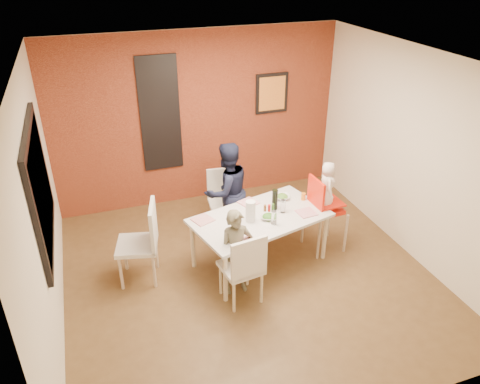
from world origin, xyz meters
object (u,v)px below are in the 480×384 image
object	(u,v)px
wine_bottle	(275,200)
toddler	(327,186)
dining_table	(260,221)
chair_left	(144,239)
child_far	(227,191)
high_chair	(323,207)
paper_towel_roll	(251,211)
chair_near	(244,266)
child_near	(236,252)
chair_far	(223,197)

from	to	relation	value
wine_bottle	toddler	bearing A→B (deg)	-6.09
dining_table	wine_bottle	bearing A→B (deg)	25.40
dining_table	wine_bottle	distance (m)	0.34
chair_left	child_far	xyz separation A→B (m)	(1.26, 0.60, 0.13)
high_chair	child_far	size ratio (longest dim) A/B	0.76
dining_table	child_far	xyz separation A→B (m)	(-0.20, 0.76, 0.07)
wine_bottle	paper_towel_roll	size ratio (longest dim) A/B	1.02
chair_near	child_near	bearing A→B (deg)	-95.04
chair_far	toddler	bearing A→B (deg)	-33.56
chair_left	paper_towel_roll	bearing A→B (deg)	94.14
child_near	paper_towel_roll	bearing A→B (deg)	49.37
high_chair	child_far	bearing A→B (deg)	53.48
toddler	paper_towel_roll	bearing A→B (deg)	109.90
dining_table	chair_left	size ratio (longest dim) A/B	1.79
high_chair	chair_left	bearing A→B (deg)	83.51
chair_near	child_far	bearing A→B (deg)	-107.93
chair_near	wine_bottle	bearing A→B (deg)	-139.26
high_chair	paper_towel_roll	size ratio (longest dim) A/B	3.93
toddler	chair_far	bearing A→B (deg)	64.60
chair_far	high_chair	distance (m)	1.47
high_chair	wine_bottle	xyz separation A→B (m)	(-0.67, 0.08, 0.19)
chair_left	toddler	bearing A→B (deg)	100.77
chair_near	paper_towel_roll	size ratio (longest dim) A/B	3.43
child_near	wine_bottle	xyz separation A→B (m)	(0.71, 0.54, 0.30)
chair_near	toddler	bearing A→B (deg)	-160.74
chair_near	child_near	distance (m)	0.25
child_far	wine_bottle	distance (m)	0.79
dining_table	high_chair	bearing A→B (deg)	2.33
high_chair	toddler	distance (m)	0.32
child_near	wine_bottle	distance (m)	0.94
dining_table	paper_towel_roll	size ratio (longest dim) A/B	6.79
child_far	wine_bottle	size ratio (longest dim) A/B	5.09
child_near	toddler	world-z (taller)	toddler
dining_table	child_far	size ratio (longest dim) A/B	1.31
chair_far	child_near	world-z (taller)	child_near
high_chair	toddler	world-z (taller)	toddler
toddler	wine_bottle	world-z (taller)	toddler
chair_far	high_chair	world-z (taller)	high_chair
child_far	toddler	bearing A→B (deg)	131.73
chair_near	wine_bottle	world-z (taller)	wine_bottle
chair_near	chair_far	xyz separation A→B (m)	(0.27, 1.68, -0.02)
chair_left	dining_table	bearing A→B (deg)	97.25
dining_table	paper_towel_roll	world-z (taller)	paper_towel_roll
paper_towel_roll	wine_bottle	bearing A→B (deg)	23.10
high_chair	paper_towel_roll	xyz separation A→B (m)	(-1.07, -0.09, 0.19)
chair_far	toddler	xyz separation A→B (m)	(1.13, -0.96, 0.46)
chair_left	high_chair	size ratio (longest dim) A/B	0.97
chair_far	child_near	xyz separation A→B (m)	(-0.28, -1.43, 0.04)
chair_left	child_far	bearing A→B (deg)	129.20
chair_near	high_chair	size ratio (longest dim) A/B	0.87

